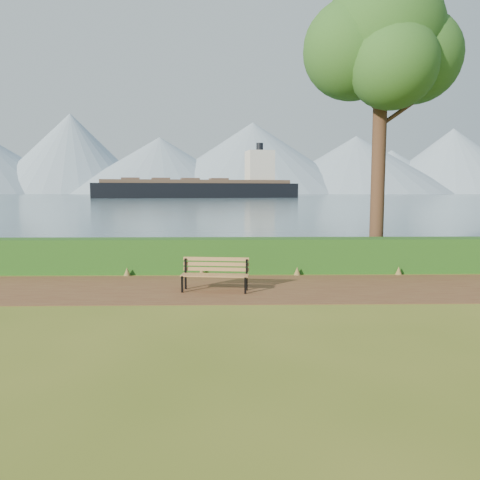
{
  "coord_description": "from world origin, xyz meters",
  "views": [
    {
      "loc": [
        -0.31,
        -10.98,
        2.38
      ],
      "look_at": [
        -0.04,
        1.2,
        1.1
      ],
      "focal_mm": 35.0,
      "sensor_mm": 36.0,
      "label": 1
    }
  ],
  "objects": [
    {
      "name": "mountains",
      "position": [
        -9.17,
        406.05,
        27.7
      ],
      "size": [
        585.0,
        190.0,
        70.0
      ],
      "color": "#7A8EA2",
      "rests_on": "ground"
    },
    {
      "name": "bench",
      "position": [
        -0.66,
        0.01,
        0.46
      ],
      "size": [
        1.63,
        0.65,
        0.8
      ],
      "rotation": [
        0.0,
        0.0,
        -0.12
      ],
      "color": "black",
      "rests_on": "ground"
    },
    {
      "name": "path",
      "position": [
        0.0,
        0.3,
        0.01
      ],
      "size": [
        40.0,
        3.4,
        0.01
      ],
      "primitive_type": "cube",
      "color": "#572F1E",
      "rests_on": "ground"
    },
    {
      "name": "ground",
      "position": [
        0.0,
        0.0,
        0.0
      ],
      "size": [
        140.0,
        140.0,
        0.0
      ],
      "primitive_type": "plane",
      "color": "#52611B",
      "rests_on": "ground"
    },
    {
      "name": "hedge",
      "position": [
        0.0,
        2.6,
        0.5
      ],
      "size": [
        32.0,
        0.85,
        1.0
      ],
      "primitive_type": "cube",
      "color": "#194614",
      "rests_on": "ground"
    },
    {
      "name": "cargo_ship",
      "position": [
        -9.11,
        150.89,
        3.14
      ],
      "size": [
        70.11,
        24.28,
        21.04
      ],
      "rotation": [
        0.0,
        0.0,
        0.2
      ],
      "color": "black",
      "rests_on": "ground"
    },
    {
      "name": "water",
      "position": [
        0.0,
        260.0,
        0.01
      ],
      "size": [
        700.0,
        510.0,
        0.0
      ],
      "primitive_type": "cube",
      "color": "#455A6F",
      "rests_on": "ground"
    },
    {
      "name": "tree",
      "position": [
        4.29,
        3.55,
        6.84
      ],
      "size": [
        4.78,
        4.01,
        9.2
      ],
      "rotation": [
        0.0,
        0.0,
        -0.32
      ],
      "color": "#382116",
      "rests_on": "ground"
    }
  ]
}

